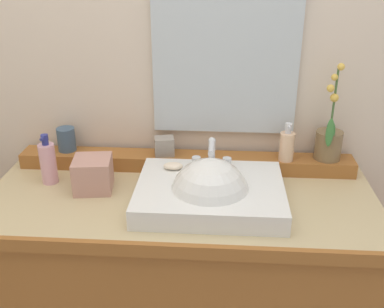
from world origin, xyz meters
name	(u,v)px	position (x,y,z in m)	size (l,w,h in m)	color
wall_back	(189,26)	(0.00, 0.40, 1.36)	(3.28, 0.20, 2.71)	beige
vanity_cabinet	(181,291)	(0.00, 0.00, 0.42)	(1.36, 0.58, 0.84)	#9B5C28
back_ledge	(186,161)	(0.00, 0.22, 0.87)	(1.29, 0.11, 0.06)	#9B5C28
sink_basin	(210,196)	(0.10, -0.04, 0.87)	(0.49, 0.38, 0.29)	white
soap_bar	(173,166)	(-0.03, 0.07, 0.92)	(0.07, 0.04, 0.02)	beige
potted_plant	(329,140)	(0.54, 0.23, 0.97)	(0.10, 0.12, 0.37)	brown
soap_dispenser	(287,146)	(0.38, 0.20, 0.96)	(0.06, 0.06, 0.15)	beige
tumbler_cup	(66,139)	(-0.47, 0.24, 0.94)	(0.07, 0.07, 0.09)	#3C536B
trinket_box	(164,146)	(-0.08, 0.22, 0.93)	(0.07, 0.06, 0.07)	gray
lotion_bottle	(48,162)	(-0.49, 0.07, 0.92)	(0.06, 0.06, 0.19)	#D99FAC
tissue_box	(93,174)	(-0.31, 0.03, 0.90)	(0.13, 0.13, 0.12)	tan
mirror	(225,62)	(0.14, 0.28, 1.25)	(0.54, 0.02, 0.54)	silver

